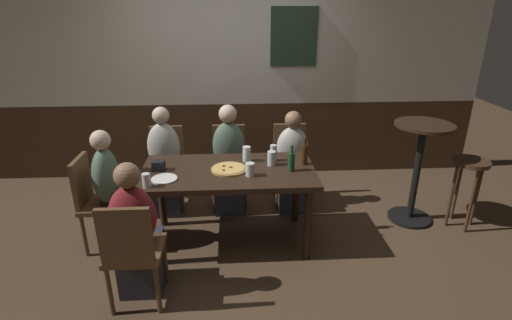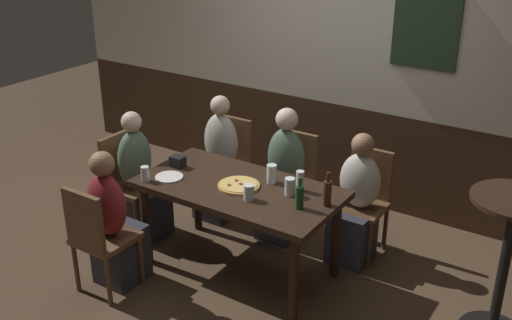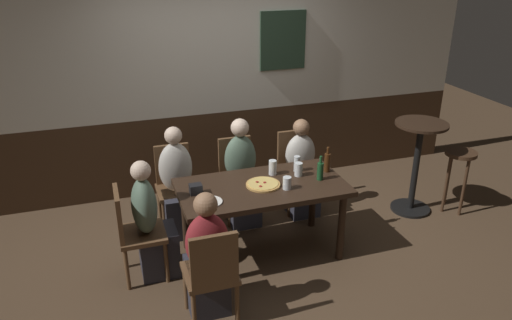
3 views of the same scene
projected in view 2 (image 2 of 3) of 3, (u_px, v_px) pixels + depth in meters
The scene contains 24 objects.
ground_plane at pixel (240, 268), 4.86m from camera, with size 12.00×12.00×0.00m, color #4C3826.
wall_back at pixel (340, 66), 5.60m from camera, with size 6.40×0.13×2.60m.
dining_table at pixel (239, 197), 4.60m from camera, with size 1.56×0.81×0.74m.
chair_head_west at pixel (127, 178), 5.26m from camera, with size 0.40×0.40×0.88m.
chair_left_far at pixel (229, 159), 5.64m from camera, with size 0.40×0.40×0.88m.
chair_right_far at pixel (364, 196), 4.95m from camera, with size 0.40×0.40×0.88m.
chair_left_near at pixel (97, 235), 4.38m from camera, with size 0.40×0.40×0.88m.
chair_mid_far at pixel (292, 176), 5.29m from camera, with size 0.40×0.40×0.88m.
person_head_west at pixel (141, 185), 5.19m from camera, with size 0.37×0.34×1.13m.
person_left_far at pixel (219, 167), 5.52m from camera, with size 0.34×0.37×1.15m.
person_right_far at pixel (356, 209), 4.84m from camera, with size 0.34×0.37×1.08m.
person_left_near at pixel (114, 229), 4.52m from camera, with size 0.34×0.37×1.11m.
person_mid_far at pixel (283, 184), 5.17m from camera, with size 0.34×0.37×1.16m.
pizza at pixel (239, 185), 4.55m from camera, with size 0.32×0.32×0.03m.
pint_glass_stout at pixel (145, 174), 4.63m from camera, with size 0.06×0.06×0.12m.
beer_glass_tall at pixel (272, 174), 4.60m from camera, with size 0.08×0.08×0.15m.
tumbler_short at pixel (300, 181), 4.47m from camera, with size 0.06×0.06×0.16m.
tumbler_water at pixel (290, 188), 4.41m from camera, with size 0.08×0.08×0.13m.
pint_glass_pale at pixel (249, 193), 4.34m from camera, with size 0.08×0.08×0.12m.
beer_bottle_green at pixel (300, 196), 4.20m from camera, with size 0.06×0.06×0.24m.
beer_bottle_brown at pixel (327, 192), 4.24m from camera, with size 0.06×0.06×0.26m.
plate_white_large at pixel (169, 177), 4.70m from camera, with size 0.22×0.22×0.01m, color white.
condiment_caddy at pixel (178, 161), 4.88m from camera, with size 0.11×0.09×0.09m, color black.
side_bar_table at pixel (506, 258), 3.88m from camera, with size 0.56×0.56×1.05m.
Camera 2 is at (2.36, -3.36, 2.75)m, focal length 42.28 mm.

